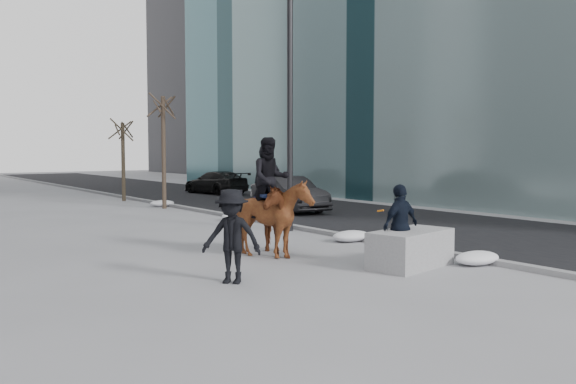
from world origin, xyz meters
TOP-DOWN VIEW (x-y plane):
  - ground at (0.00, 0.00)m, footprint 120.00×120.00m
  - road at (7.00, 10.00)m, footprint 8.00×90.00m
  - curb at (3.00, 10.00)m, footprint 0.25×90.00m
  - planter at (1.32, -1.42)m, footprint 2.12×1.35m
  - car_near at (6.02, 9.55)m, footprint 2.01×4.42m
  - car_far at (8.34, 19.85)m, footprint 2.33×4.59m
  - tree_near at (2.40, 13.53)m, footprint 1.20×1.20m
  - tree_far at (2.40, 18.24)m, footprint 1.20×1.20m
  - mounted_left at (-0.24, 1.61)m, footprint 1.45×2.18m
  - mounted_right at (-0.40, 1.23)m, footprint 1.91×2.03m
  - feeder at (1.19, -1.23)m, footprint 1.06×0.90m
  - camera_crew at (-2.55, -0.56)m, footprint 1.24×1.28m
  - lamppost at (2.60, 4.69)m, footprint 0.25×0.93m
  - snow_piles at (2.70, 5.49)m, footprint 1.24×17.22m

SIDE VIEW (x-z plane):
  - ground at x=0.00m, z-range 0.00..0.00m
  - road at x=7.00m, z-range 0.00..0.01m
  - curb at x=3.00m, z-range 0.00..0.12m
  - snow_piles at x=2.70m, z-range -0.01..0.31m
  - planter at x=1.32m, z-range 0.00..0.78m
  - car_far at x=8.34m, z-range 0.00..1.28m
  - car_near at x=6.02m, z-range 0.00..1.41m
  - feeder at x=1.19m, z-range 0.00..1.76m
  - camera_crew at x=-2.55m, z-range 0.01..1.76m
  - mounted_left at x=-0.24m, z-range -0.33..2.25m
  - mounted_right at x=-0.40m, z-range -0.27..2.49m
  - tree_far at x=2.40m, z-range 0.00..4.18m
  - tree_near at x=2.40m, z-range 0.00..5.22m
  - lamppost at x=2.60m, z-range 0.45..9.54m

